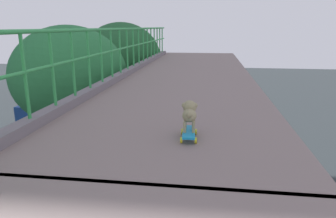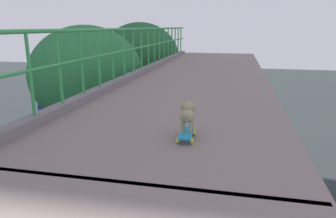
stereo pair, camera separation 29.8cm
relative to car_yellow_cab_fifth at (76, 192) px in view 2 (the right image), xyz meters
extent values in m
cube|color=black|center=(5.65, -8.90, 5.73)|extent=(3.28, 0.06, 0.00)
cylinder|color=green|center=(4.03, -7.68, 6.40)|extent=(0.04, 0.04, 1.06)
cylinder|color=green|center=(4.03, -7.00, 6.40)|extent=(0.04, 0.04, 1.06)
cylinder|color=green|center=(4.03, -6.31, 6.40)|extent=(0.04, 0.04, 1.06)
cylinder|color=green|center=(4.03, -5.63, 6.40)|extent=(0.04, 0.04, 1.06)
cylinder|color=green|center=(4.03, -4.95, 6.40)|extent=(0.04, 0.04, 1.06)
cylinder|color=green|center=(4.03, -4.27, 6.40)|extent=(0.04, 0.04, 1.06)
cylinder|color=green|center=(4.03, -3.58, 6.40)|extent=(0.04, 0.04, 1.06)
cylinder|color=green|center=(4.03, -2.90, 6.40)|extent=(0.04, 0.04, 1.06)
cylinder|color=green|center=(4.03, -2.22, 6.40)|extent=(0.04, 0.04, 1.06)
cylinder|color=green|center=(4.03, -1.54, 6.40)|extent=(0.04, 0.04, 1.06)
cylinder|color=green|center=(4.03, -0.85, 6.40)|extent=(0.04, 0.04, 1.06)
cylinder|color=green|center=(4.03, -0.17, 6.40)|extent=(0.04, 0.04, 1.06)
cylinder|color=green|center=(4.03, 0.51, 6.40)|extent=(0.04, 0.04, 1.06)
cylinder|color=green|center=(4.03, 1.19, 6.40)|extent=(0.04, 0.04, 1.06)
cylinder|color=green|center=(4.03, 1.88, 6.40)|extent=(0.04, 0.04, 1.06)
cylinder|color=green|center=(4.03, 2.56, 6.40)|extent=(0.04, 0.04, 1.06)
cylinder|color=green|center=(4.03, 3.24, 6.40)|extent=(0.04, 0.04, 1.06)
cube|color=yellow|center=(0.00, 0.08, -0.16)|extent=(1.88, 4.55, 0.57)
cube|color=#1E232B|center=(0.00, -0.20, 0.43)|extent=(1.71, 2.04, 0.59)
cube|color=silver|center=(0.00, -0.20, 0.79)|extent=(0.36, 0.16, 0.12)
cylinder|color=black|center=(0.90, 1.47, -0.30)|extent=(0.23, 0.68, 0.68)
cylinder|color=black|center=(-0.90, 1.47, -0.30)|extent=(0.23, 0.68, 0.68)
cylinder|color=black|center=(0.90, -1.32, -0.30)|extent=(0.23, 0.68, 0.68)
cylinder|color=black|center=(-0.90, -1.32, -0.30)|extent=(0.23, 0.68, 0.68)
cube|color=navy|center=(-3.89, 10.22, 1.03)|extent=(2.45, 10.15, 2.77)
cube|color=black|center=(-3.89, 10.22, 1.51)|extent=(2.47, 9.33, 0.70)
cylinder|color=black|center=(-2.72, 13.77, -0.16)|extent=(0.28, 0.96, 0.96)
cylinder|color=black|center=(-5.07, 13.77, -0.16)|extent=(0.28, 0.96, 0.96)
cylinder|color=black|center=(-2.72, 7.43, -0.16)|extent=(0.28, 0.96, 0.96)
cylinder|color=black|center=(-5.07, 7.43, -0.16)|extent=(0.28, 0.96, 0.96)
cylinder|color=#483928|center=(1.83, -1.82, 1.92)|extent=(0.58, 0.58, 5.11)
ellipsoid|color=#2A753E|center=(1.83, -1.82, 5.47)|extent=(3.63, 3.63, 3.15)
cylinder|color=brown|center=(2.17, 2.96, 1.96)|extent=(0.51, 0.51, 5.20)
ellipsoid|color=#235A30|center=(2.17, 2.96, 5.56)|extent=(3.62, 3.62, 3.28)
cube|color=#1B94CF|center=(6.04, -7.77, 5.81)|extent=(0.16, 0.46, 0.02)
cylinder|color=yellow|center=(6.11, -7.62, 5.77)|extent=(0.03, 0.07, 0.07)
cylinder|color=yellow|center=(5.95, -7.62, 5.77)|extent=(0.03, 0.07, 0.07)
cylinder|color=yellow|center=(6.13, -7.91, 5.77)|extent=(0.03, 0.07, 0.07)
cylinder|color=yellow|center=(5.97, -7.92, 5.77)|extent=(0.03, 0.07, 0.07)
cylinder|color=gray|center=(6.09, -7.64, 5.89)|extent=(0.04, 0.04, 0.13)
cylinder|color=gray|center=(5.99, -7.64, 5.89)|extent=(0.04, 0.04, 0.13)
cylinder|color=gray|center=(6.09, -7.82, 5.89)|extent=(0.04, 0.04, 0.13)
cylinder|color=gray|center=(6.00, -7.82, 5.89)|extent=(0.04, 0.04, 0.13)
ellipsoid|color=gray|center=(6.04, -7.73, 6.00)|extent=(0.18, 0.24, 0.15)
sphere|color=gray|center=(6.04, -7.63, 6.08)|extent=(0.16, 0.16, 0.16)
ellipsoid|color=#9F835B|center=(6.03, -7.56, 6.06)|extent=(0.06, 0.07, 0.05)
sphere|color=gray|center=(6.10, -7.63, 6.10)|extent=(0.07, 0.07, 0.07)
sphere|color=gray|center=(5.98, -7.63, 6.10)|extent=(0.07, 0.07, 0.07)
sphere|color=gray|center=(6.05, -7.85, 6.05)|extent=(0.07, 0.07, 0.07)
camera|label=1|loc=(6.26, -11.18, 6.99)|focal=33.40mm
camera|label=2|loc=(6.56, -11.13, 6.99)|focal=33.40mm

